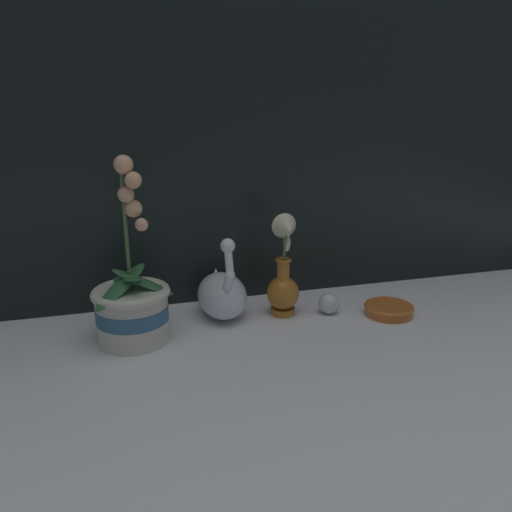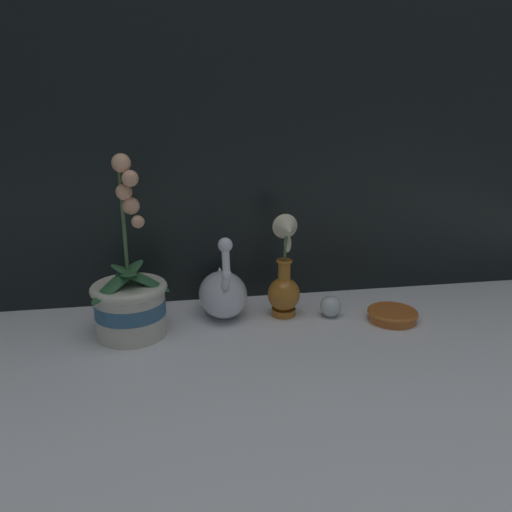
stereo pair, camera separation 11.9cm
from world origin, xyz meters
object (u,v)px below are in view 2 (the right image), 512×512
object	(u,v)px
blue_vase	(285,279)
amber_dish	(392,314)
glass_sphere	(331,306)
orchid_potted_plant	(130,300)
swan_figurine	(223,292)

from	to	relation	value
blue_vase	amber_dish	distance (m)	0.28
glass_sphere	amber_dish	size ratio (longest dim) A/B	0.43
orchid_potted_plant	swan_figurine	distance (m)	0.23
swan_figurine	blue_vase	bearing A→B (deg)	-13.64
swan_figurine	amber_dish	distance (m)	0.42
glass_sphere	swan_figurine	bearing A→B (deg)	167.21
blue_vase	glass_sphere	distance (m)	0.13
swan_figurine	amber_dish	world-z (taller)	swan_figurine
orchid_potted_plant	glass_sphere	world-z (taller)	orchid_potted_plant
blue_vase	glass_sphere	world-z (taller)	blue_vase
orchid_potted_plant	swan_figurine	world-z (taller)	orchid_potted_plant
blue_vase	amber_dish	size ratio (longest dim) A/B	2.11
orchid_potted_plant	glass_sphere	xyz separation A→B (m)	(0.48, 0.02, -0.06)
glass_sphere	amber_dish	distance (m)	0.15
orchid_potted_plant	blue_vase	world-z (taller)	orchid_potted_plant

